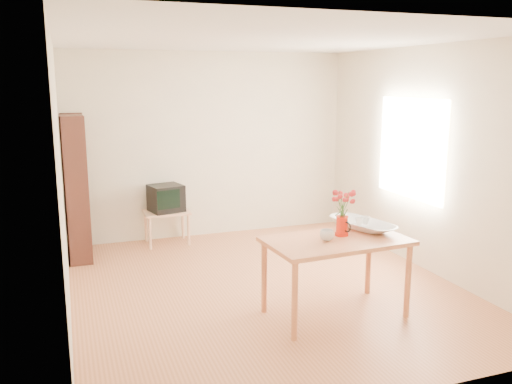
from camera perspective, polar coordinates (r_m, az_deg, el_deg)
name	(u,v)px	position (r m, az deg, el deg)	size (l,w,h in m)	color
room	(268,169)	(5.62, 1.29, 2.46)	(4.50, 4.50, 4.50)	#AB623C
table	(336,248)	(5.15, 8.45, -5.86)	(1.36, 0.84, 0.75)	#C26B42
tv_stand	(167,216)	(7.48, -9.39, -2.54)	(0.60, 0.45, 0.46)	tan
bookshelf	(76,193)	(7.06, -18.38, -0.05)	(0.28, 0.70, 1.80)	black
pitcher	(342,227)	(5.22, 9.02, -3.62)	(0.13, 0.20, 0.19)	red
flowers	(343,201)	(5.16, 9.12, -0.99)	(0.22, 0.22, 0.31)	red
mug	(327,235)	(5.05, 7.47, -4.54)	(0.13, 0.13, 0.10)	white
bowl	(363,206)	(5.45, 11.22, -1.41)	(0.50, 0.50, 0.47)	white
teacup_a	(359,211)	(5.44, 10.83, -1.94)	(0.07, 0.07, 0.06)	white
teacup_b	(366,209)	(5.50, 11.49, -1.81)	(0.07, 0.07, 0.06)	white
television	(166,198)	(7.43, -9.48, -0.58)	(0.49, 0.47, 0.36)	black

